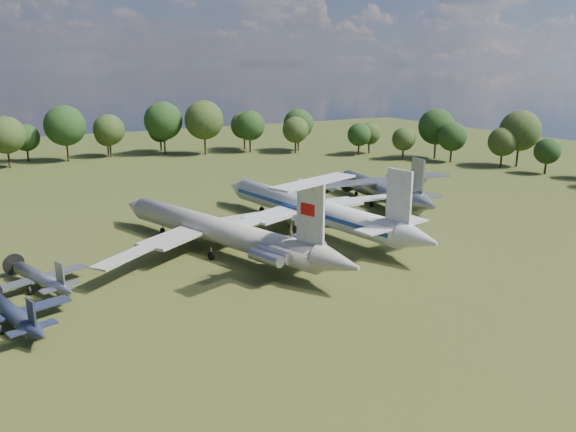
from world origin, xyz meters
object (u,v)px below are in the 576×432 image
tu104_jet (311,213)px  small_prop_west (14,318)px  il62_airliner (218,235)px  small_prop_northwest (41,281)px  person_on_il62 (291,231)px  an12_transport (379,193)px

tu104_jet → small_prop_west: bearing=-169.8°
il62_airliner → small_prop_northwest: 23.10m
tu104_jet → small_prop_northwest: (-39.71, -6.37, -1.39)m
small_prop_northwest → person_on_il62: size_ratio=8.50×
an12_transport → small_prop_northwest: size_ratio=2.19×
an12_transport → il62_airliner: bearing=-157.7°
an12_transport → small_prop_northwest: bearing=-161.3°
tu104_jet → small_prop_northwest: 40.25m
tu104_jet → person_on_il62: bearing=-137.4°
an12_transport → small_prop_northwest: 60.51m
small_prop_west → person_on_il62: person_on_il62 is taller
il62_airliner → tu104_jet: size_ratio=0.97×
tu104_jet → an12_transport: (19.18, 7.49, -0.30)m
tu104_jet → small_prop_west: 45.74m
person_on_il62 → small_prop_northwest: bearing=-49.7°
small_prop_west → an12_transport: bearing=4.1°
il62_airliner → person_on_il62: 13.88m
an12_transport → tu104_jet: bearing=-153.2°
tu104_jet → person_on_il62: person_on_il62 is taller
person_on_il62 → il62_airliner: bearing=-101.4°
il62_airliner → tu104_jet: bearing=-7.1°
person_on_il62 → an12_transport: bearing=-173.2°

